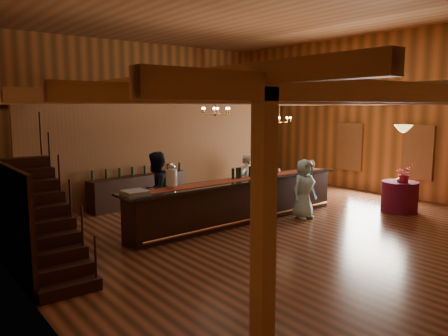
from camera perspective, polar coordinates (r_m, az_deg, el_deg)
floor at (r=11.99m, az=2.80°, el=-6.52°), size 14.00×14.00×0.00m
ceiling at (r=11.88m, az=2.99°, el=20.11°), size 14.00×14.00×0.00m
wall_back at (r=17.52m, az=-12.36°, el=6.97°), size 12.00×0.10×5.50m
wall_right at (r=16.19m, az=19.30°, el=6.64°), size 0.10×14.00×5.50m
beam_grid at (r=12.00m, az=1.31°, el=9.12°), size 11.90×13.90×0.39m
support_posts at (r=11.33m, az=4.51°, el=0.85°), size 9.20×10.20×3.20m
partition_wall at (r=14.26m, az=-7.92°, el=2.06°), size 9.00×0.18×3.10m
window_right_front at (r=15.40m, az=23.99°, el=1.88°), size 0.12×1.05×1.75m
window_right_back at (r=16.77m, az=16.15°, el=2.70°), size 0.12×1.05×1.75m
staircase at (r=8.56m, az=-22.51°, el=-6.15°), size 1.00×2.80×2.00m
backroom_boxes at (r=16.23m, az=-10.76°, el=-0.93°), size 4.10×0.60×1.10m
tasting_bar at (r=11.44m, az=2.14°, el=-4.27°), size 6.81×1.09×1.14m
beverage_dispenser at (r=10.08m, az=-6.87°, el=-1.11°), size 0.26×0.26×0.60m
glass_rack_tray at (r=9.53m, az=-11.54°, el=-3.19°), size 0.50×0.50×0.10m
raffle_drum at (r=13.23m, az=11.09°, el=0.47°), size 0.34×0.24×0.30m
bar_bottle_0 at (r=11.32m, az=1.18°, el=-0.77°), size 0.07×0.07×0.30m
bar_bottle_1 at (r=11.41m, az=1.75°, el=-0.69°), size 0.07×0.07×0.30m
bar_bottle_2 at (r=11.47m, az=2.08°, el=-0.65°), size 0.07×0.07×0.30m
bar_bottle_3 at (r=11.72m, az=3.41°, el=-0.48°), size 0.07×0.07×0.30m
backbar_shelf at (r=13.64m, az=-11.01°, el=-2.88°), size 3.36×1.01×0.93m
round_table at (r=13.59m, az=21.95°, el=-3.48°), size 1.01×1.01×0.88m
chandelier_left at (r=11.84m, az=-1.09°, el=7.52°), size 0.80×0.80×0.45m
chandelier_right at (r=15.16m, az=7.22°, el=6.34°), size 0.80×0.80×0.77m
pendant_lamp at (r=13.36m, az=22.39°, el=4.81°), size 0.52×0.52×0.90m
bartender at (r=12.43m, az=2.83°, el=-2.00°), size 0.71×0.57×1.70m
staff_second at (r=10.91m, az=-8.86°, el=-2.90°), size 1.16×1.08×1.92m
guest at (r=11.96m, az=10.43°, el=-2.72°), size 0.81×0.54×1.62m
floor_plant at (r=15.31m, az=5.60°, el=-0.88°), size 0.87×0.78×1.31m
table_flowers at (r=13.37m, az=22.45°, el=-0.66°), size 0.55×0.51×0.52m
table_vase at (r=13.37m, az=21.98°, el=-1.16°), size 0.16×0.16×0.27m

